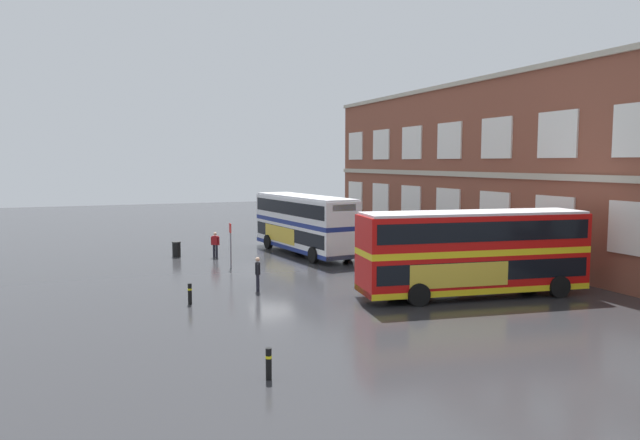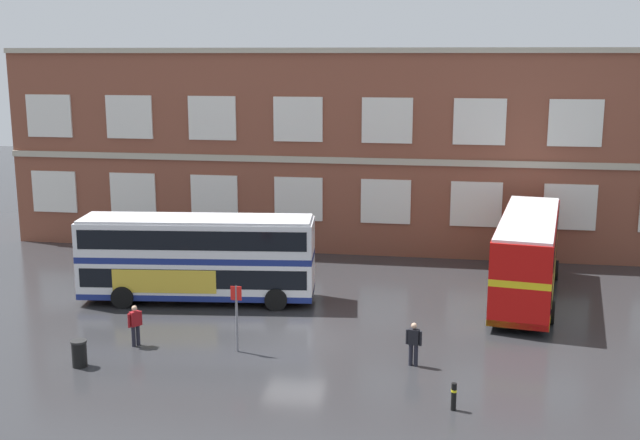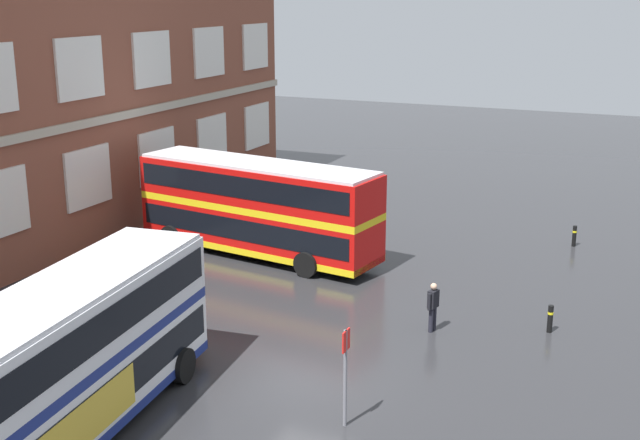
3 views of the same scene
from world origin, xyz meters
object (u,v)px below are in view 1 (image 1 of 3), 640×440
safety_bollard_west (269,363)px  safety_bollard_east (190,293)px  double_decker_near (304,223)px  station_litter_bin (176,249)px  double_decker_middle (473,252)px  second_passenger (215,244)px  bus_stand_flag (231,241)px  waiting_passenger (258,273)px

safety_bollard_west → safety_bollard_east: 10.27m
safety_bollard_east → double_decker_near: bearing=140.3°
station_litter_bin → double_decker_middle: bearing=33.2°
station_litter_bin → safety_bollard_east: (13.94, -1.48, -0.03)m
second_passenger → bus_stand_flag: bus_stand_flag is taller
bus_stand_flag → second_passenger: bearing=-179.3°
double_decker_near → station_litter_bin: bearing=-102.7°
waiting_passenger → second_passenger: bearing=178.7°
waiting_passenger → bus_stand_flag: size_ratio=0.63×
double_decker_middle → safety_bollard_west: size_ratio=11.85×
double_decker_middle → safety_bollard_west: (6.83, -12.28, -1.66)m
double_decker_middle → second_passenger: (-16.10, -8.97, -1.22)m
second_passenger → safety_bollard_west: 23.17m
double_decker_middle → station_litter_bin: (-17.36, -11.35, -1.63)m
waiting_passenger → safety_bollard_west: 12.15m
bus_stand_flag → safety_bollard_west: 19.04m
waiting_passenger → bus_stand_flag: bearing=177.5°
second_passenger → station_litter_bin: bearing=-117.9°
second_passenger → safety_bollard_west: second_passenger is taller
second_passenger → station_litter_bin: second_passenger is taller
waiting_passenger → bus_stand_flag: 7.00m
double_decker_middle → safety_bollard_east: bearing=-104.9°
waiting_passenger → safety_bollard_east: 3.93m
double_decker_middle → second_passenger: size_ratio=6.62×
double_decker_near → bus_stand_flag: size_ratio=4.16×
waiting_passenger → second_passenger: 11.18m
double_decker_near → waiting_passenger: double_decker_near is taller
double_decker_middle → bus_stand_flag: bearing=-143.1°
double_decker_middle → waiting_passenger: double_decker_middle is taller
waiting_passenger → safety_bollard_east: waiting_passenger is taller
double_decker_middle → second_passenger: bearing=-150.9°
double_decker_middle → double_decker_near: bearing=-169.6°
waiting_passenger → second_passenger: (-11.17, 0.26, 0.00)m
double_decker_near → bus_stand_flag: 7.07m
station_litter_bin → safety_bollard_west: size_ratio=1.08×
double_decker_near → safety_bollard_west: 24.25m
station_litter_bin → safety_bollard_east: 14.02m
double_decker_middle → station_litter_bin: bearing=-146.8°
double_decker_middle → bus_stand_flag: double_decker_middle is taller
safety_bollard_west → double_decker_near: bearing=157.0°
safety_bollard_east → double_decker_middle: bearing=75.1°
bus_stand_flag → station_litter_bin: bus_stand_flag is taller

